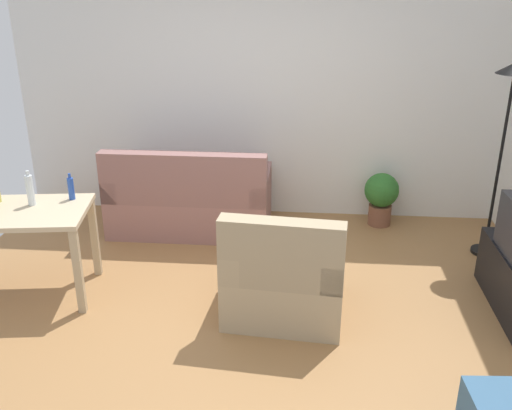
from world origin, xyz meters
name	(u,v)px	position (x,y,z in m)	size (l,w,h in m)	color
ground_plane	(238,317)	(0.00, 0.00, -0.01)	(5.20, 4.40, 0.02)	#9E7042
wall_rear	(260,91)	(0.00, 2.20, 1.35)	(5.20, 0.10, 2.70)	white
couch	(190,202)	(-0.68, 1.59, 0.31)	(1.63, 0.84, 0.92)	#996B66
torchiere_lamp	(509,108)	(2.25, 1.31, 1.41)	(0.32, 0.32, 1.81)	black
desk	(12,223)	(-1.84, 0.20, 0.65)	(1.29, 0.86, 0.76)	#C6B28E
potted_plant	(381,195)	(1.31, 1.90, 0.33)	(0.36, 0.36, 0.57)	brown
armchair	(285,277)	(0.36, 0.09, 0.32)	(0.97, 0.92, 0.92)	tan
bottle_clear	(30,190)	(-1.71, 0.32, 0.89)	(0.06, 0.06, 0.29)	silver
bottle_blue	(71,188)	(-1.44, 0.47, 0.86)	(0.05, 0.05, 0.23)	#2347A3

